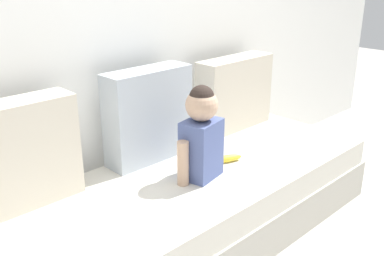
{
  "coord_description": "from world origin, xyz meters",
  "views": [
    {
      "loc": [
        -1.36,
        -1.43,
        1.37
      ],
      "look_at": [
        0.02,
        0.0,
        0.62
      ],
      "focal_mm": 41.34,
      "sensor_mm": 36.0,
      "label": 1
    }
  ],
  "objects_px": {
    "couch": "(189,209)",
    "toddler": "(201,133)",
    "throw_pillow_left": "(22,154)",
    "banana": "(227,159)",
    "throw_pillow_right": "(234,93)",
    "throw_pillow_center": "(149,115)"
  },
  "relations": [
    {
      "from": "couch",
      "to": "toddler",
      "type": "relative_size",
      "value": 4.76
    },
    {
      "from": "throw_pillow_left",
      "to": "banana",
      "type": "distance_m",
      "value": 1.03
    },
    {
      "from": "throw_pillow_right",
      "to": "toddler",
      "type": "bearing_deg",
      "value": -151.7
    },
    {
      "from": "throw_pillow_center",
      "to": "banana",
      "type": "height_order",
      "value": "throw_pillow_center"
    },
    {
      "from": "banana",
      "to": "couch",
      "type": "bearing_deg",
      "value": 175.18
    },
    {
      "from": "throw_pillow_center",
      "to": "couch",
      "type": "bearing_deg",
      "value": -90.0
    },
    {
      "from": "throw_pillow_right",
      "to": "toddler",
      "type": "height_order",
      "value": "toddler"
    },
    {
      "from": "throw_pillow_center",
      "to": "throw_pillow_right",
      "type": "bearing_deg",
      "value": 0.0
    },
    {
      "from": "throw_pillow_left",
      "to": "banana",
      "type": "xyz_separation_m",
      "value": [
        0.95,
        -0.33,
        -0.21
      ]
    },
    {
      "from": "toddler",
      "to": "banana",
      "type": "relative_size",
      "value": 2.75
    },
    {
      "from": "throw_pillow_center",
      "to": "banana",
      "type": "relative_size",
      "value": 2.89
    },
    {
      "from": "throw_pillow_left",
      "to": "banana",
      "type": "relative_size",
      "value": 2.8
    },
    {
      "from": "throw_pillow_left",
      "to": "toddler",
      "type": "distance_m",
      "value": 0.81
    },
    {
      "from": "throw_pillow_right",
      "to": "toddler",
      "type": "xyz_separation_m",
      "value": [
        -0.65,
        -0.35,
        0.0
      ]
    },
    {
      "from": "toddler",
      "to": "couch",
      "type": "bearing_deg",
      "value": 135.62
    },
    {
      "from": "couch",
      "to": "toddler",
      "type": "distance_m",
      "value": 0.42
    },
    {
      "from": "toddler",
      "to": "throw_pillow_right",
      "type": "bearing_deg",
      "value": 28.3
    },
    {
      "from": "throw_pillow_left",
      "to": "throw_pillow_right",
      "type": "distance_m",
      "value": 1.38
    },
    {
      "from": "throw_pillow_left",
      "to": "banana",
      "type": "height_order",
      "value": "throw_pillow_left"
    },
    {
      "from": "throw_pillow_left",
      "to": "toddler",
      "type": "xyz_separation_m",
      "value": [
        0.73,
        -0.35,
        -0.0
      ]
    },
    {
      "from": "couch",
      "to": "throw_pillow_left",
      "type": "bearing_deg",
      "value": 156.13
    },
    {
      "from": "throw_pillow_right",
      "to": "throw_pillow_left",
      "type": "bearing_deg",
      "value": 180.0
    }
  ]
}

